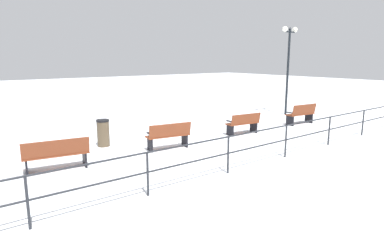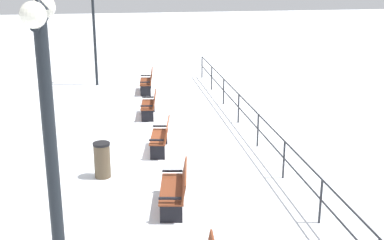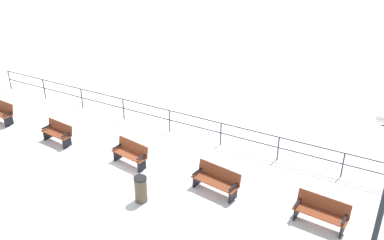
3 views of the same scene
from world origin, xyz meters
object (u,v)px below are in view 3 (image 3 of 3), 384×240
at_px(bench_second, 58,133).
at_px(bench_third, 131,153).
at_px(bench_nearest, 0,111).
at_px(trash_bin, 141,189).
at_px(bench_fifth, 321,212).
at_px(bench_fourth, 216,180).

xyz_separation_m(bench_second, bench_third, (-0.05, 3.45, 0.03)).
distance_m(bench_nearest, trash_bin, 8.62).
bearing_deg(bench_third, trash_bin, 52.98).
xyz_separation_m(bench_fifth, trash_bin, (1.59, -5.35, -0.01)).
distance_m(bench_fourth, trash_bin, 2.49).
height_order(bench_nearest, bench_fourth, bench_nearest).
xyz_separation_m(bench_second, trash_bin, (1.57, 5.00, 0.02)).
distance_m(bench_second, bench_fifth, 10.34).
bearing_deg(bench_fourth, trash_bin, -41.18).
relative_size(bench_second, bench_third, 0.94).
relative_size(bench_fourth, bench_fifth, 1.03).
height_order(bench_fourth, bench_fifth, bench_fifth).
relative_size(bench_nearest, bench_third, 1.00).
bearing_deg(bench_nearest, bench_second, 92.29).
xyz_separation_m(bench_nearest, bench_third, (0.12, 6.90, -0.01)).
xyz_separation_m(bench_fourth, trash_bin, (1.60, -1.91, 0.00)).
bearing_deg(trash_bin, bench_third, -136.54).
distance_m(bench_third, trash_bin, 2.24).
bearing_deg(bench_fourth, bench_fifth, 98.61).
distance_m(bench_second, bench_third, 3.45).
bearing_deg(bench_third, bench_fifth, 99.20).
bearing_deg(bench_third, bench_second, -79.60).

